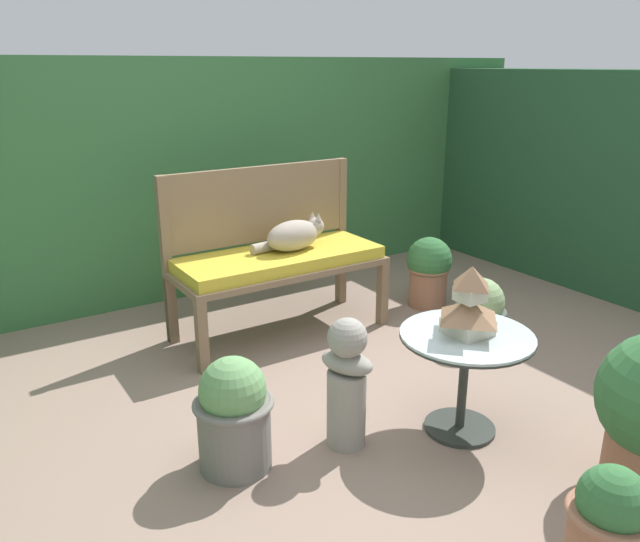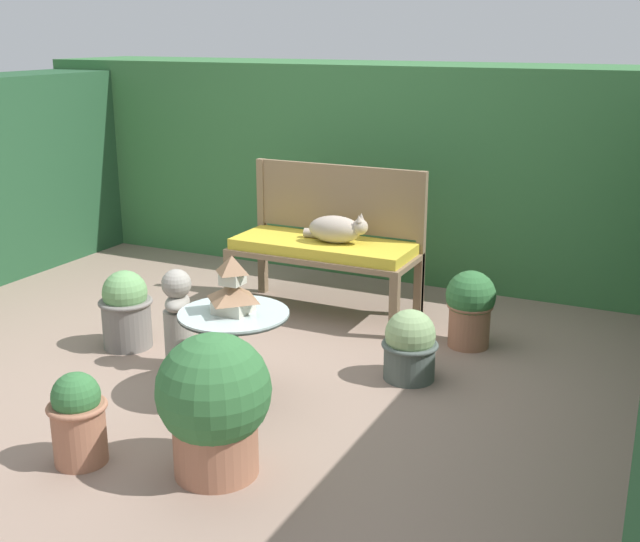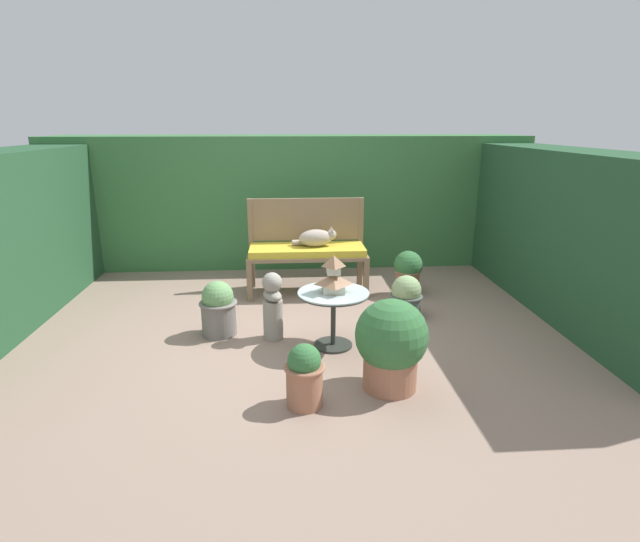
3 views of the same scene
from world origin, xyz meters
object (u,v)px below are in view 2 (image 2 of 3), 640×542
at_px(potted_plant_hedge_corner, 78,418).
at_px(potted_plant_path_edge, 214,403).
at_px(potted_plant_table_far, 410,346).
at_px(potted_plant_bench_right, 126,310).
at_px(potted_plant_bench_left, 470,307).
at_px(garden_bust, 178,318).
at_px(patio_table, 234,331).
at_px(pagoda_birdhouse, 233,288).
at_px(garden_bench, 323,252).
at_px(cat, 336,229).

bearing_deg(potted_plant_hedge_corner, potted_plant_path_edge, 17.38).
relative_size(potted_plant_table_far, potted_plant_bench_right, 0.83).
bearing_deg(potted_plant_bench_left, garden_bust, -143.56).
height_order(patio_table, potted_plant_bench_right, potted_plant_bench_right).
bearing_deg(pagoda_birdhouse, potted_plant_path_edge, -64.71).
height_order(garden_bust, potted_plant_table_far, garden_bust).
xyz_separation_m(garden_bench, cat, (0.11, -0.00, 0.18)).
height_order(patio_table, potted_plant_bench_left, potted_plant_bench_left).
distance_m(garden_bench, potted_plant_path_edge, 2.30).
bearing_deg(potted_plant_path_edge, garden_bust, 132.81).
height_order(garden_bench, potted_plant_bench_right, garden_bench).
height_order(cat, patio_table, cat).
bearing_deg(pagoda_birdhouse, garden_bench, 96.18).
bearing_deg(potted_plant_table_far, potted_plant_bench_right, -169.89).
distance_m(cat, potted_plant_hedge_corner, 2.49).
height_order(garden_bench, cat, cat).
xyz_separation_m(cat, potted_plant_bench_left, (1.04, -0.15, -0.38)).
distance_m(pagoda_birdhouse, potted_plant_table_far, 1.14).
xyz_separation_m(pagoda_birdhouse, garden_bust, (-0.53, 0.21, -0.33)).
distance_m(garden_bench, patio_table, 1.50).
height_order(potted_plant_path_edge, potted_plant_bench_right, potted_plant_path_edge).
xyz_separation_m(patio_table, potted_plant_table_far, (0.81, 0.66, -0.19)).
xyz_separation_m(cat, potted_plant_table_far, (0.87, -0.82, -0.44)).
distance_m(potted_plant_table_far, potted_plant_bench_right, 1.88).
bearing_deg(potted_plant_bench_left, patio_table, -126.59).
distance_m(garden_bust, potted_plant_hedge_corner, 1.19).
distance_m(garden_bench, cat, 0.21).
relative_size(cat, patio_table, 0.82).
relative_size(pagoda_birdhouse, potted_plant_table_far, 0.76).
xyz_separation_m(cat, potted_plant_path_edge, (0.41, -2.24, -0.29)).
bearing_deg(potted_plant_bench_left, pagoda_birdhouse, -126.59).
xyz_separation_m(potted_plant_path_edge, potted_plant_bench_right, (-1.40, 1.09, -0.10)).
bearing_deg(potted_plant_table_far, pagoda_birdhouse, -140.73).
bearing_deg(potted_plant_bench_right, potted_plant_path_edge, -37.82).
bearing_deg(cat, garden_bench, 170.78).
bearing_deg(cat, potted_plant_path_edge, -86.96).
xyz_separation_m(garden_bench, patio_table, (0.16, -1.49, -0.07)).
distance_m(pagoda_birdhouse, potted_plant_hedge_corner, 1.08).
bearing_deg(potted_plant_bench_left, potted_plant_path_edge, -106.87).
xyz_separation_m(garden_bust, potted_plant_table_far, (1.34, 0.46, -0.11)).
bearing_deg(garden_bench, potted_plant_bench_right, -127.33).
distance_m(cat, potted_plant_bench_right, 1.57).
bearing_deg(potted_plant_table_far, potted_plant_hedge_corner, -124.26).
bearing_deg(garden_bust, pagoda_birdhouse, 45.58).
xyz_separation_m(patio_table, potted_plant_bench_left, (0.99, 1.33, -0.12)).
relative_size(pagoda_birdhouse, potted_plant_bench_right, 0.63).
height_order(garden_bust, potted_plant_bench_left, garden_bust).
height_order(pagoda_birdhouse, potted_plant_bench_right, pagoda_birdhouse).
bearing_deg(garden_bust, potted_plant_table_far, 85.51).
relative_size(patio_table, pagoda_birdhouse, 1.90).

